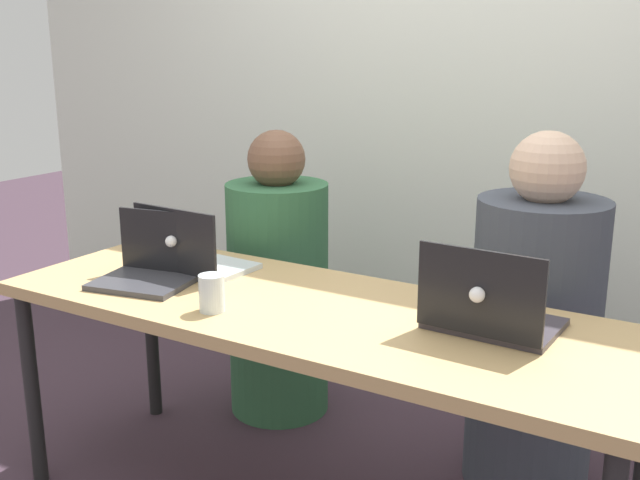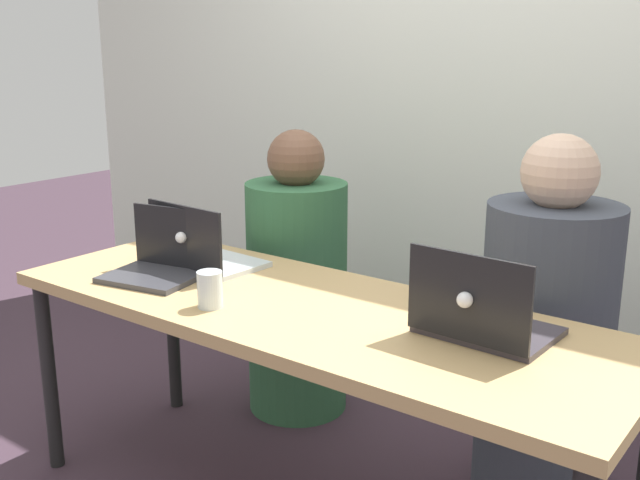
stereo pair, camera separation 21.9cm
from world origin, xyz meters
The scene contains 8 objects.
back_wall centered at (0.00, 1.29, 1.30)m, with size 5.00×0.10×2.60m, color silver.
desk centered at (0.00, 0.00, 0.66)m, with size 1.92×0.67×0.72m.
person_on_left centered at (-0.51, 0.59, 0.51)m, with size 0.41×0.41×1.14m.
person_on_right centered at (0.51, 0.59, 0.53)m, with size 0.43×0.43×1.20m.
laptop_back_left centered at (-0.51, 0.08, 0.77)m, with size 0.36×0.28×0.23m.
laptop_back_right centered at (0.52, 0.07, 0.78)m, with size 0.34×0.29×0.24m.
laptop_front_left centered at (-0.55, -0.08, 0.77)m, with size 0.33×0.28×0.22m.
water_glass_left centered at (-0.21, -0.18, 0.77)m, with size 0.07×0.07×0.11m.
Camera 2 is at (1.27, -1.62, 1.46)m, focal length 42.00 mm.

